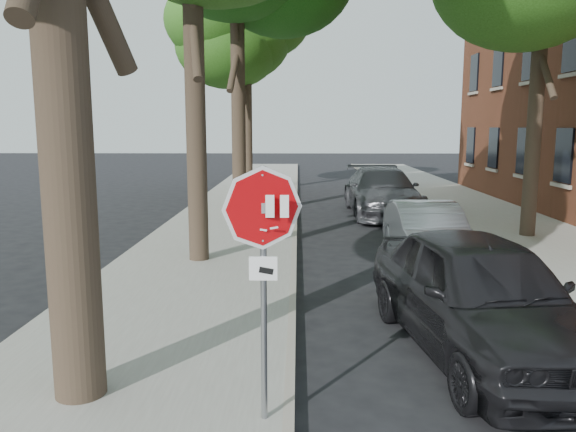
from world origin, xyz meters
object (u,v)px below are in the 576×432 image
tree_far (247,35)px  car_c (382,192)px  car_b (427,233)px  stop_sign (263,245)px  car_a (479,294)px

tree_far → car_c: 10.76m
car_b → car_c: 7.00m
stop_sign → car_c: stop_sign is taller
tree_far → car_c: bearing=-52.1°
tree_far → car_b: tree_far is taller
car_a → car_c: size_ratio=0.86×
tree_far → car_a: size_ratio=1.90×
car_a → car_c: bearing=80.2°
car_b → car_c: (0.00, 7.00, 0.14)m
stop_sign → car_c: 14.72m
stop_sign → tree_far: tree_far is taller
car_a → stop_sign: bearing=-151.2°
stop_sign → car_c: (3.30, 14.30, -1.12)m
stop_sign → car_b: size_ratio=0.63×
car_a → car_b: car_a is taller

